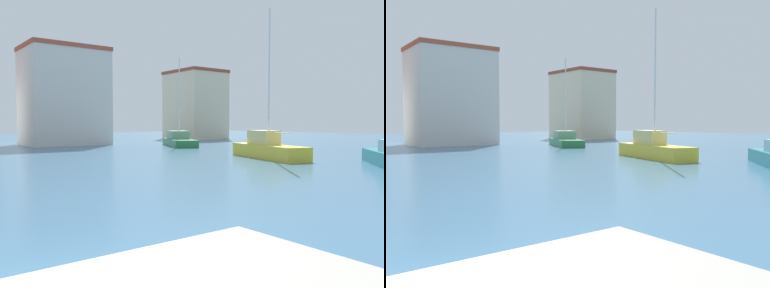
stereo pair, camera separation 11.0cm
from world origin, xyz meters
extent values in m
plane|color=#38607F|center=(15.00, 20.00, 0.00)|extent=(160.00, 160.00, 0.00)
cube|color=#28703D|center=(24.60, 31.42, 0.40)|extent=(5.59, 8.45, 0.79)
cube|color=gray|center=(24.88, 32.05, 1.26)|extent=(3.14, 3.61, 0.93)
cylinder|color=silver|center=(24.60, 31.42, 5.37)|extent=(0.12, 0.12, 9.15)
cube|color=gold|center=(20.63, 14.67, 0.50)|extent=(4.03, 7.96, 1.00)
cube|color=#DFCD77|center=(20.83, 15.34, 1.53)|extent=(2.03, 3.02, 1.05)
cylinder|color=silver|center=(20.63, 14.67, 5.98)|extent=(0.12, 0.12, 9.96)
cylinder|color=silver|center=(20.24, 13.33, 1.90)|extent=(0.83, 2.62, 0.08)
cube|color=beige|center=(15.38, 42.29, 5.58)|extent=(9.08, 7.43, 11.15)
cube|color=#9E4733|center=(15.38, 42.29, 11.40)|extent=(9.26, 7.58, 0.50)
cube|color=beige|center=(39.49, 47.48, 5.40)|extent=(7.35, 8.92, 10.80)
cube|color=brown|center=(39.49, 47.48, 11.05)|extent=(7.50, 9.09, 0.50)
camera|label=1|loc=(-1.80, -5.07, 2.61)|focal=37.16mm
camera|label=2|loc=(-1.71, -5.14, 2.61)|focal=37.16mm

